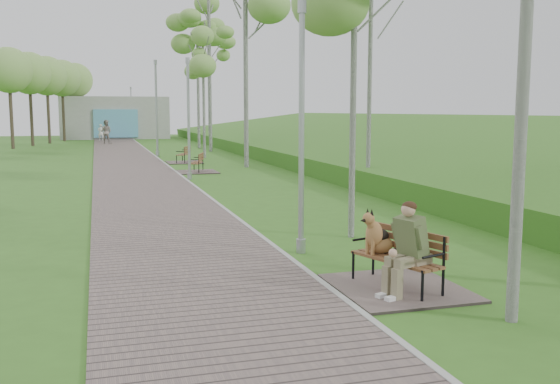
% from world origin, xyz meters
% --- Properties ---
extents(ground, '(120.00, 120.00, 0.00)m').
position_xyz_m(ground, '(0.00, 0.00, 0.00)').
color(ground, '#37661F').
rests_on(ground, ground).
extents(walkway, '(3.50, 67.00, 0.04)m').
position_xyz_m(walkway, '(-1.75, 21.50, 0.02)').
color(walkway, '#61514E').
rests_on(walkway, ground).
extents(kerb, '(0.10, 67.00, 0.05)m').
position_xyz_m(kerb, '(0.00, 21.50, 0.03)').
color(kerb, '#999993').
rests_on(kerb, ground).
extents(embankment, '(14.00, 70.00, 1.60)m').
position_xyz_m(embankment, '(12.00, 20.00, 0.00)').
color(embankment, '#3D7824').
rests_on(embankment, ground).
extents(building_north, '(10.00, 5.20, 4.00)m').
position_xyz_m(building_north, '(-1.50, 50.97, 1.99)').
color(building_north, '#9E9E99').
rests_on(building_north, ground).
extents(bench_main, '(1.86, 2.07, 1.63)m').
position_xyz_m(bench_main, '(0.93, -3.52, 0.46)').
color(bench_main, '#61514E').
rests_on(bench_main, ground).
extents(bench_second, '(1.71, 1.90, 1.05)m').
position_xyz_m(bench_second, '(0.88, 15.40, 0.19)').
color(bench_second, '#61514E').
rests_on(bench_second, ground).
extents(bench_third, '(1.77, 1.96, 1.09)m').
position_xyz_m(bench_third, '(1.02, 20.65, 0.20)').
color(bench_third, '#61514E').
rests_on(bench_third, ground).
extents(lamp_post_near, '(0.18, 0.18, 4.69)m').
position_xyz_m(lamp_post_near, '(0.37, -0.73, 2.19)').
color(lamp_post_near, '#9FA2A7').
rests_on(lamp_post_near, ground).
extents(lamp_post_second, '(0.18, 0.18, 4.73)m').
position_xyz_m(lamp_post_second, '(0.18, 12.65, 2.21)').
color(lamp_post_second, '#9FA2A7').
rests_on(lamp_post_second, ground).
extents(lamp_post_third, '(0.22, 0.22, 5.63)m').
position_xyz_m(lamp_post_third, '(0.15, 25.64, 2.63)').
color(lamp_post_third, '#9FA2A7').
rests_on(lamp_post_third, ground).
extents(lamp_post_far, '(0.19, 0.19, 4.98)m').
position_xyz_m(lamp_post_far, '(0.09, 51.00, 2.33)').
color(lamp_post_far, '#9FA2A7').
rests_on(lamp_post_far, ground).
extents(pedestrian_near, '(0.56, 0.37, 1.51)m').
position_xyz_m(pedestrian_near, '(-2.89, 46.19, 0.75)').
color(pedestrian_near, white).
rests_on(pedestrian_near, ground).
extents(pedestrian_far, '(1.14, 1.02, 1.94)m').
position_xyz_m(pedestrian_far, '(-2.53, 41.02, 0.97)').
color(pedestrian_far, gray).
rests_on(pedestrian_far, ground).
extents(birch_mid_c, '(2.24, 2.24, 7.71)m').
position_xyz_m(birch_mid_c, '(2.64, 23.77, 6.06)').
color(birch_mid_c, silver).
rests_on(birch_mid_c, ground).
extents(birch_far_a, '(2.87, 2.87, 10.78)m').
position_xyz_m(birch_far_a, '(3.96, 29.13, 8.47)').
color(birch_far_a, silver).
rests_on(birch_far_a, ground).
extents(birch_far_b, '(2.94, 2.94, 11.33)m').
position_xyz_m(birch_far_b, '(3.78, 32.88, 8.89)').
color(birch_far_b, silver).
rests_on(birch_far_b, ground).
extents(birch_far_c, '(2.84, 2.84, 10.83)m').
position_xyz_m(birch_far_c, '(5.63, 38.94, 8.50)').
color(birch_far_c, silver).
rests_on(birch_far_c, ground).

